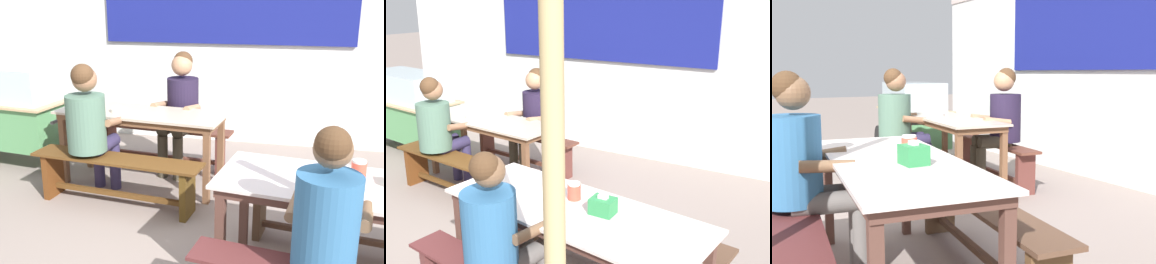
{
  "view_description": "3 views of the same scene",
  "coord_description": "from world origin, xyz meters",
  "views": [
    {
      "loc": [
        0.79,
        -3.12,
        1.89
      ],
      "look_at": [
        -0.09,
        0.51,
        0.78
      ],
      "focal_mm": 42.96,
      "sensor_mm": 36.0,
      "label": 1
    },
    {
      "loc": [
        2.65,
        -2.72,
        2.15
      ],
      "look_at": [
        0.58,
        0.83,
        0.89
      ],
      "focal_mm": 41.94,
      "sensor_mm": 36.0,
      "label": 2
    },
    {
      "loc": [
        3.76,
        -1.36,
        1.27
      ],
      "look_at": [
        0.04,
        0.8,
        0.72
      ],
      "focal_mm": 43.77,
      "sensor_mm": 36.0,
      "label": 3
    }
  ],
  "objects": [
    {
      "name": "dining_table_near",
      "position": [
        1.24,
        -0.36,
        0.7
      ],
      "size": [
        1.96,
        0.96,
        0.77
      ],
      "color": "silver",
      "rests_on": "ground_plane"
    },
    {
      "name": "food_cart",
      "position": [
        -2.55,
        1.44,
        0.64
      ],
      "size": [
        1.82,
        0.96,
        1.12
      ],
      "color": "#55965B",
      "rests_on": "ground_plane"
    },
    {
      "name": "person_left_back_turned",
      "position": [
        -1.1,
        0.63,
        0.76
      ],
      "size": [
        0.49,
        0.59,
        1.32
      ],
      "color": "#322B4F",
      "rests_on": "ground_plane"
    },
    {
      "name": "bench_near_front",
      "position": [
        1.16,
        -0.91,
        0.31
      ],
      "size": [
        1.9,
        0.52,
        0.47
      ],
      "color": "#582626",
      "rests_on": "ground_plane"
    },
    {
      "name": "bench_far_back",
      "position": [
        -0.71,
        1.65,
        0.31
      ],
      "size": [
        1.61,
        0.4,
        0.47
      ],
      "color": "brown",
      "rests_on": "ground_plane"
    },
    {
      "name": "backdrop_wall",
      "position": [
        -0.01,
        2.81,
        1.41
      ],
      "size": [
        7.46,
        0.23,
        2.67
      ],
      "color": "silver",
      "rests_on": "ground_plane"
    },
    {
      "name": "person_near_front",
      "position": [
        0.97,
        -0.81,
        0.73
      ],
      "size": [
        0.49,
        0.61,
        1.28
      ],
      "color": "#65605D",
      "rests_on": "ground_plane"
    },
    {
      "name": "bench_near_back",
      "position": [
        1.31,
        0.18,
        0.32
      ],
      "size": [
        1.85,
        0.52,
        0.47
      ],
      "color": "brown",
      "rests_on": "ground_plane"
    },
    {
      "name": "person_center_facing",
      "position": [
        -0.48,
        1.57,
        0.77
      ],
      "size": [
        0.5,
        0.56,
        1.32
      ],
      "color": "#413B2D",
      "rests_on": "ground_plane"
    },
    {
      "name": "tissue_box",
      "position": [
        1.45,
        -0.34,
        0.83
      ],
      "size": [
        0.16,
        0.13,
        0.13
      ],
      "color": "#2F8749",
      "rests_on": "dining_table_near"
    },
    {
      "name": "ground_plane",
      "position": [
        0.0,
        0.0,
        0.0
      ],
      "size": [
        40.0,
        40.0,
        0.0
      ],
      "primitive_type": "plane",
      "color": "gray"
    },
    {
      "name": "condiment_jar",
      "position": [
        1.17,
        -0.24,
        0.83
      ],
      "size": [
        0.09,
        0.09,
        0.12
      ],
      "color": "#E34D3A",
      "rests_on": "dining_table_near"
    },
    {
      "name": "bench_far_front",
      "position": [
        -0.82,
        0.54,
        0.31
      ],
      "size": [
        1.66,
        0.48,
        0.47
      ],
      "color": "#583616",
      "rests_on": "ground_plane"
    },
    {
      "name": "dining_table_far",
      "position": [
        -0.76,
        1.1,
        0.69
      ],
      "size": [
        1.76,
        0.77,
        0.77
      ],
      "color": "#BBAB97",
      "rests_on": "ground_plane"
    },
    {
      "name": "soup_bowl",
      "position": [
        -0.98,
        1.05,
        0.79
      ],
      "size": [
        0.16,
        0.16,
        0.04
      ],
      "primitive_type": "cylinder",
      "color": "silver",
      "rests_on": "dining_table_far"
    }
  ]
}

